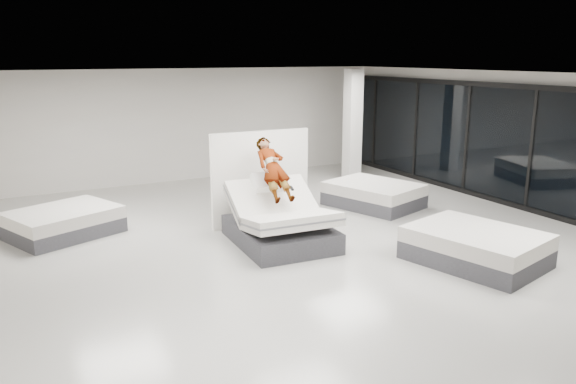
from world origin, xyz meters
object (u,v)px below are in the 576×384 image
object	(u,v)px
hero_bed	(280,223)
remote	(291,188)
flat_bed_right_far	(374,195)
flat_bed_right_near	(476,247)
divider_panel	(261,178)
column	(352,127)
person	(274,177)
flat_bed_left_far	(64,222)

from	to	relation	value
hero_bed	remote	size ratio (longest dim) A/B	16.48
remote	flat_bed_right_far	bearing A→B (deg)	29.35
remote	flat_bed_right_near	bearing A→B (deg)	-43.06
hero_bed	divider_panel	xyz separation A→B (m)	(0.24, 1.38, 0.60)
hero_bed	flat_bed_right_far	distance (m)	3.56
hero_bed	column	bearing A→B (deg)	42.34
remote	divider_panel	size ratio (longest dim) A/B	0.06
remote	flat_bed_right_near	distance (m)	3.50
flat_bed_right_far	divider_panel	bearing A→B (deg)	-179.21
flat_bed_right_near	column	xyz separation A→B (m)	(1.74, 6.44, 1.30)
remote	divider_panel	xyz separation A→B (m)	(0.02, 1.43, -0.08)
flat_bed_right_far	remote	bearing A→B (deg)	-154.17
person	flat_bed_right_near	world-z (taller)	person
hero_bed	person	world-z (taller)	person
flat_bed_right_near	hero_bed	bearing A→B (deg)	135.38
divider_panel	flat_bed_right_far	size ratio (longest dim) A/B	0.91
flat_bed_left_far	column	world-z (taller)	column
flat_bed_right_far	column	distance (m)	3.00
divider_panel	flat_bed_right_near	world-z (taller)	divider_panel
person	column	bearing A→B (deg)	43.63
remote	divider_panel	world-z (taller)	divider_panel
person	column	size ratio (longest dim) A/B	0.49
flat_bed_right_far	column	world-z (taller)	column
flat_bed_right_near	person	bearing A→B (deg)	131.84
flat_bed_left_far	hero_bed	bearing A→B (deg)	-34.51
person	column	distance (m)	5.60
divider_panel	flat_bed_right_near	size ratio (longest dim) A/B	0.89
divider_panel	flat_bed_right_near	xyz separation A→B (m)	(2.32, -3.91, -0.71)
flat_bed_right_near	flat_bed_right_far	bearing A→B (deg)	79.91
divider_panel	column	distance (m)	4.82
hero_bed	flat_bed_left_far	world-z (taller)	hero_bed
flat_bed_left_far	flat_bed_right_near	bearing A→B (deg)	-39.04
person	divider_panel	size ratio (longest dim) A/B	0.70
divider_panel	remote	bearing A→B (deg)	-90.20
flat_bed_right_far	flat_bed_right_near	size ratio (longest dim) A/B	0.98
divider_panel	flat_bed_right_far	xyz separation A→B (m)	(3.02, 0.04, -0.73)
hero_bed	divider_panel	distance (m)	1.53
divider_panel	flat_bed_right_near	bearing A→B (deg)	-58.56
person	flat_bed_right_near	size ratio (longest dim) A/B	0.63
column	remote	bearing A→B (deg)	-135.80
divider_panel	flat_bed_left_far	bearing A→B (deg)	164.61
remote	flat_bed_right_far	xyz separation A→B (m)	(3.04, 1.47, -0.81)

